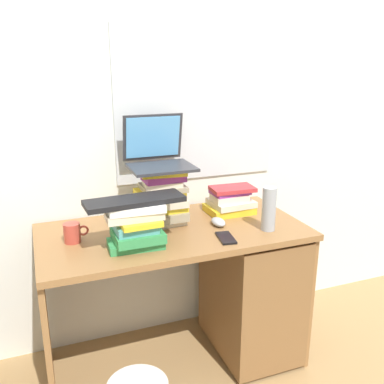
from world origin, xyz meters
TOP-DOWN VIEW (x-y plane):
  - ground_plane at (0.00, 0.00)m, footprint 6.00×6.00m
  - wall_back at (0.00, 0.36)m, footprint 6.00×0.06m
  - desk at (0.32, -0.02)m, footprint 1.27×0.63m
  - book_stack_tall at (-0.02, 0.09)m, footprint 0.24×0.22m
  - book_stack_keyboard_riser at (-0.21, -0.13)m, footprint 0.25×0.20m
  - book_stack_side at (0.36, 0.12)m, footprint 0.25×0.19m
  - laptop at (-0.02, 0.15)m, footprint 0.30×0.29m
  - keyboard at (-0.21, -0.13)m, footprint 0.43×0.17m
  - computer_mouse at (0.22, -0.03)m, footprint 0.06×0.10m
  - mug at (-0.46, 0.02)m, footprint 0.11×0.07m
  - water_bottle at (0.42, -0.17)m, footprint 0.07×0.07m
  - cell_phone at (0.19, -0.20)m, footprint 0.09×0.14m

SIDE VIEW (x-z plane):
  - ground_plane at x=0.00m, z-range 0.00..0.00m
  - desk at x=0.32m, z-range 0.03..0.78m
  - cell_phone at x=0.19m, z-range 0.75..0.76m
  - computer_mouse at x=0.22m, z-range 0.75..0.79m
  - mug at x=-0.46m, z-range 0.75..0.84m
  - book_stack_side at x=0.36m, z-range 0.74..0.89m
  - book_stack_keyboard_riser at x=-0.21m, z-range 0.75..0.95m
  - water_bottle at x=0.42m, z-range 0.75..0.96m
  - book_stack_tall at x=-0.02m, z-range 0.74..1.02m
  - keyboard at x=-0.21m, z-range 0.95..0.97m
  - laptop at x=-0.02m, z-range 0.96..1.21m
  - wall_back at x=0.00m, z-range 0.00..2.60m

